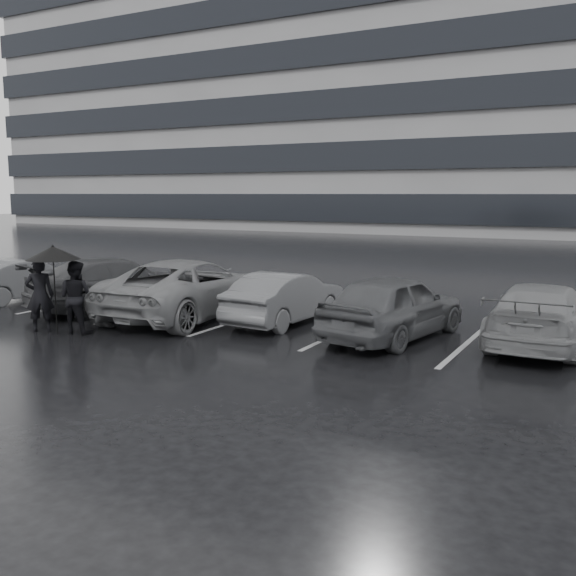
% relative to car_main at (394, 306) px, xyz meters
% --- Properties ---
extents(ground, '(160.00, 160.00, 0.00)m').
position_rel_car_main_xyz_m(ground, '(-1.86, -2.01, -0.72)').
color(ground, black).
rests_on(ground, ground).
extents(office_building, '(61.00, 26.00, 29.00)m').
position_rel_car_main_xyz_m(office_building, '(-23.86, 45.99, 13.62)').
color(office_building, gray).
rests_on(office_building, ground).
extents(car_main, '(2.39, 4.44, 1.44)m').
position_rel_car_main_xyz_m(car_main, '(0.00, 0.00, 0.00)').
color(car_main, black).
rests_on(car_main, ground).
extents(car_west_a, '(1.53, 3.86, 1.25)m').
position_rel_car_main_xyz_m(car_west_a, '(-2.89, 0.38, -0.09)').
color(car_west_a, '#323235').
rests_on(car_west_a, ground).
extents(car_west_b, '(2.77, 5.51, 1.50)m').
position_rel_car_main_xyz_m(car_west_b, '(-5.43, -0.14, 0.03)').
color(car_west_b, '#4F4F51').
rests_on(car_west_b, ground).
extents(car_west_c, '(3.37, 5.19, 1.40)m').
position_rel_car_main_xyz_m(car_west_c, '(-7.89, -0.13, -0.02)').
color(car_west_c, black).
rests_on(car_west_c, ground).
extents(car_west_d, '(1.71, 3.80, 1.21)m').
position_rel_car_main_xyz_m(car_west_d, '(-11.37, -0.28, -0.11)').
color(car_west_d, '#323235').
rests_on(car_west_d, ground).
extents(car_east, '(1.88, 4.54, 1.31)m').
position_rel_car_main_xyz_m(car_east, '(2.92, 0.81, -0.06)').
color(car_east, '#4F4F51').
rests_on(car_east, ground).
extents(pedestrian_left, '(0.72, 0.71, 1.68)m').
position_rel_car_main_xyz_m(pedestrian_left, '(-7.36, -3.16, 0.12)').
color(pedestrian_left, black).
rests_on(pedestrian_left, ground).
extents(pedestrian_right, '(0.89, 0.75, 1.65)m').
position_rel_car_main_xyz_m(pedestrian_right, '(-6.50, -2.89, 0.11)').
color(pedestrian_right, black).
rests_on(pedestrian_right, ground).
extents(umbrella, '(1.19, 1.19, 2.01)m').
position_rel_car_main_xyz_m(umbrella, '(-6.84, -3.17, 1.11)').
color(umbrella, black).
rests_on(umbrella, ground).
extents(stall_stripes, '(19.72, 5.00, 0.00)m').
position_rel_car_main_xyz_m(stall_stripes, '(-2.66, 0.49, -0.72)').
color(stall_stripes, '#959598').
rests_on(stall_stripes, ground).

